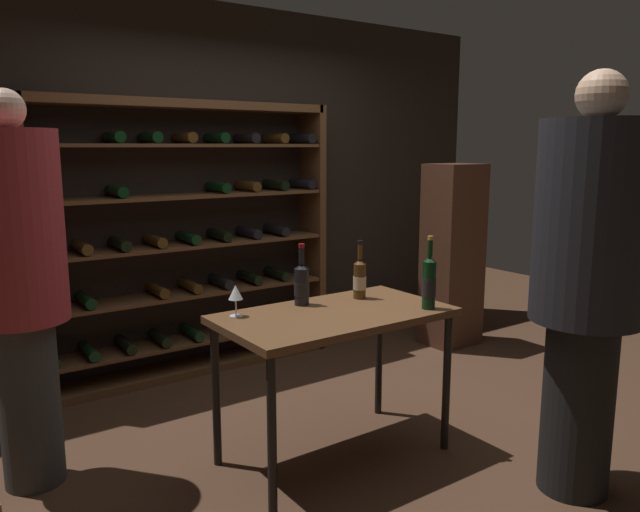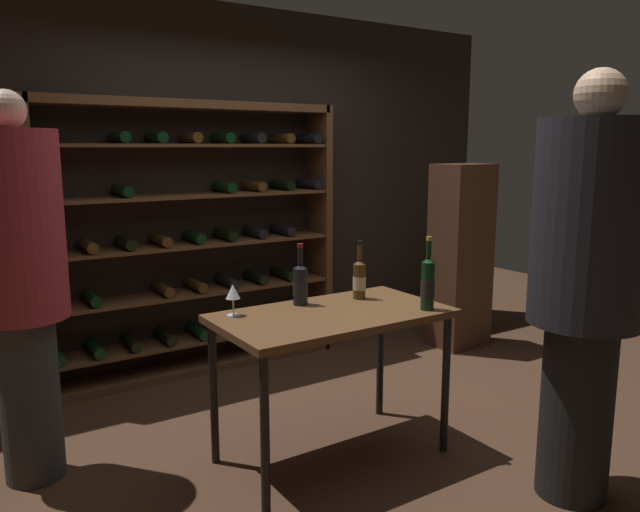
# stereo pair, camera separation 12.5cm
# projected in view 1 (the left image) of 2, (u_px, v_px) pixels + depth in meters

# --- Properties ---
(ground_plane) EXTENTS (9.40, 9.40, 0.00)m
(ground_plane) POSITION_uv_depth(u_px,v_px,m) (353.00, 429.00, 3.73)
(ground_plane) COLOR #472D1E
(back_wall) EXTENTS (5.23, 0.10, 2.75)m
(back_wall) POSITION_uv_depth(u_px,v_px,m) (221.00, 186.00, 4.86)
(back_wall) COLOR black
(back_wall) RESTS_ON ground
(wine_rack) EXTENTS (2.28, 0.32, 2.01)m
(wine_rack) POSITION_uv_depth(u_px,v_px,m) (188.00, 241.00, 4.54)
(wine_rack) COLOR brown
(wine_rack) RESTS_ON ground
(tasting_table) EXTENTS (1.23, 0.68, 0.82)m
(tasting_table) POSITION_uv_depth(u_px,v_px,m) (335.00, 327.00, 3.28)
(tasting_table) COLOR brown
(tasting_table) RESTS_ON ground
(person_guest_khaki) EXTENTS (0.45, 0.45, 1.95)m
(person_guest_khaki) POSITION_uv_depth(u_px,v_px,m) (18.00, 274.00, 2.96)
(person_guest_khaki) COLOR #313131
(person_guest_khaki) RESTS_ON ground
(person_guest_blue_shirt) EXTENTS (0.52, 0.52, 2.03)m
(person_guest_blue_shirt) POSITION_uv_depth(u_px,v_px,m) (588.00, 270.00, 2.89)
(person_guest_blue_shirt) COLOR black
(person_guest_blue_shirt) RESTS_ON ground
(display_cabinet) EXTENTS (0.44, 0.36, 1.55)m
(display_cabinet) POSITION_uv_depth(u_px,v_px,m) (452.00, 255.00, 5.24)
(display_cabinet) COLOR #4C2D1E
(display_cabinet) RESTS_ON ground
(wine_bottle_gold_foil) EXTENTS (0.08, 0.08, 0.34)m
(wine_bottle_gold_foil) POSITION_uv_depth(u_px,v_px,m) (360.00, 278.00, 3.54)
(wine_bottle_gold_foil) COLOR #4C3314
(wine_bottle_gold_foil) RESTS_ON tasting_table
(wine_bottle_green_slim) EXTENTS (0.09, 0.09, 0.34)m
(wine_bottle_green_slim) POSITION_uv_depth(u_px,v_px,m) (302.00, 284.00, 3.39)
(wine_bottle_green_slim) COLOR black
(wine_bottle_green_slim) RESTS_ON tasting_table
(wine_bottle_black_capsule) EXTENTS (0.08, 0.08, 0.40)m
(wine_bottle_black_capsule) POSITION_uv_depth(u_px,v_px,m) (429.00, 282.00, 3.31)
(wine_bottle_black_capsule) COLOR black
(wine_bottle_black_capsule) RESTS_ON tasting_table
(wine_glass_stemmed_right) EXTENTS (0.07, 0.07, 0.17)m
(wine_glass_stemmed_right) POSITION_uv_depth(u_px,v_px,m) (236.00, 294.00, 3.16)
(wine_glass_stemmed_right) COLOR silver
(wine_glass_stemmed_right) RESTS_ON tasting_table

